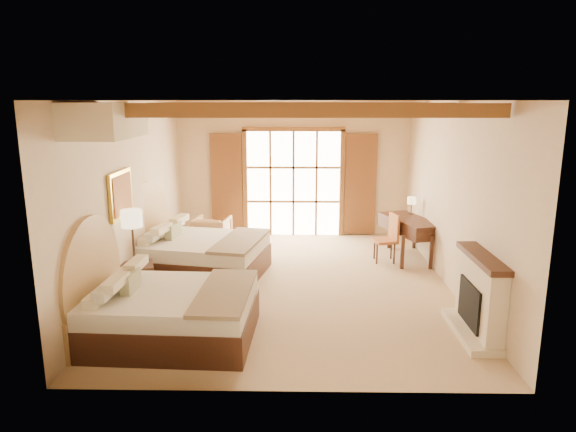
{
  "coord_description": "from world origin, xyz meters",
  "views": [
    {
      "loc": [
        0.08,
        -8.7,
        3.19
      ],
      "look_at": [
        -0.07,
        0.2,
        1.2
      ],
      "focal_mm": 32.0,
      "sensor_mm": 36.0,
      "label": 1
    }
  ],
  "objects_px": {
    "bed_near": "(158,307)",
    "bed_far": "(192,251)",
    "armchair": "(212,232)",
    "desk": "(409,237)",
    "nightstand": "(138,283)"
  },
  "relations": [
    {
      "from": "bed_far",
      "to": "nightstand",
      "type": "height_order",
      "value": "bed_far"
    },
    {
      "from": "desk",
      "to": "armchair",
      "type": "bearing_deg",
      "value": 151.0
    },
    {
      "from": "bed_near",
      "to": "bed_far",
      "type": "xyz_separation_m",
      "value": [
        -0.07,
        2.66,
        0.01
      ]
    },
    {
      "from": "bed_far",
      "to": "armchair",
      "type": "xyz_separation_m",
      "value": [
        0.07,
        1.85,
        -0.11
      ]
    },
    {
      "from": "nightstand",
      "to": "armchair",
      "type": "xyz_separation_m",
      "value": [
        0.7,
        3.19,
        0.03
      ]
    },
    {
      "from": "armchair",
      "to": "desk",
      "type": "distance_m",
      "value": 4.28
    },
    {
      "from": "bed_near",
      "to": "armchair",
      "type": "relative_size",
      "value": 3.06
    },
    {
      "from": "desk",
      "to": "nightstand",
      "type": "bearing_deg",
      "value": -172.54
    },
    {
      "from": "bed_near",
      "to": "desk",
      "type": "xyz_separation_m",
      "value": [
        4.22,
        3.78,
        0.0
      ]
    },
    {
      "from": "bed_far",
      "to": "armchair",
      "type": "distance_m",
      "value": 1.86
    },
    {
      "from": "bed_near",
      "to": "nightstand",
      "type": "height_order",
      "value": "bed_near"
    },
    {
      "from": "armchair",
      "to": "desk",
      "type": "relative_size",
      "value": 0.45
    },
    {
      "from": "bed_far",
      "to": "desk",
      "type": "bearing_deg",
      "value": 25.87
    },
    {
      "from": "bed_near",
      "to": "bed_far",
      "type": "bearing_deg",
      "value": 94.08
    },
    {
      "from": "desk",
      "to": "bed_near",
      "type": "bearing_deg",
      "value": -157.23
    }
  ]
}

